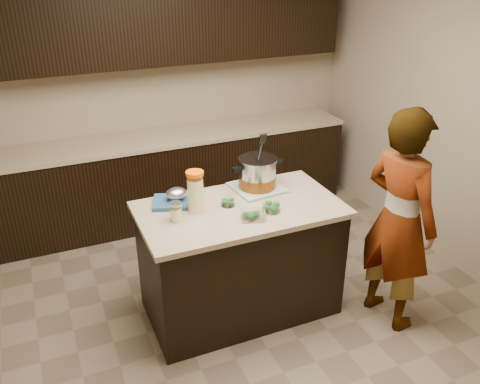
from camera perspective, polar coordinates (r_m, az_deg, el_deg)
The scene contains 13 objects.
ground_plane at distance 4.14m, azimuth -0.00°, elevation -12.81°, with size 4.00×4.00×0.00m, color brown.
room_shell at distance 3.34m, azimuth -0.00°, elevation 10.78°, with size 4.04×4.04×2.72m.
back_cabinets at distance 5.14m, azimuth -7.74°, elevation 7.03°, with size 3.60×0.63×2.33m.
island at distance 3.87m, azimuth -0.00°, elevation -7.58°, with size 1.46×0.81×0.90m.
dish_towel at distance 3.91m, azimuth 1.95°, elevation 0.49°, with size 0.36×0.36×0.02m, color #547D5A.
stock_pot at distance 3.86m, azimuth 1.97°, elevation 1.95°, with size 0.42×0.31×0.42m.
lemonade_pitcher at distance 3.53m, azimuth -5.02°, elevation -0.17°, with size 0.15×0.15×0.30m.
mason_jar at distance 3.46m, azimuth -7.18°, elevation -2.27°, with size 0.11×0.11×0.14m.
broccoli_tub_left at distance 3.65m, azimuth -1.37°, elevation -1.22°, with size 0.10×0.10×0.05m.
broccoli_tub_right at distance 3.58m, azimuth 3.53°, elevation -1.78°, with size 0.16×0.16×0.06m.
broccoli_tub_rect at distance 3.47m, azimuth 1.50°, elevation -2.68°, with size 0.19×0.16×0.06m.
blue_tray at distance 3.70m, azimuth -7.29°, elevation -0.75°, with size 0.36×0.32×0.11m.
person at distance 3.78m, azimuth 17.43°, elevation -3.06°, with size 0.61×0.40×1.67m, color gray.
Camera 1 is at (-1.27, -2.96, 2.59)m, focal length 38.00 mm.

